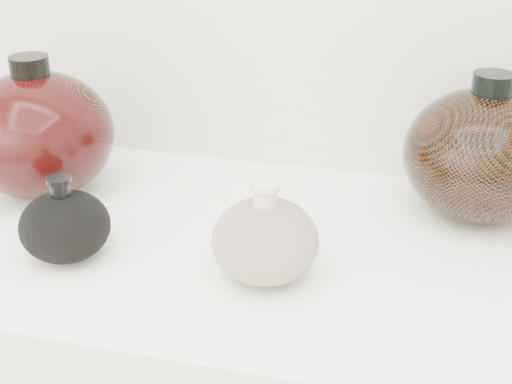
% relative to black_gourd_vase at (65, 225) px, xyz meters
% --- Properties ---
extents(black_gourd_vase, '(0.13, 0.13, 0.11)m').
position_rel_black_gourd_vase_xyz_m(black_gourd_vase, '(0.00, 0.00, 0.00)').
color(black_gourd_vase, black).
rests_on(black_gourd_vase, display_counter).
extents(cream_gourd_vase, '(0.13, 0.13, 0.12)m').
position_rel_black_gourd_vase_xyz_m(cream_gourd_vase, '(0.25, 0.02, 0.01)').
color(cream_gourd_vase, beige).
rests_on(cream_gourd_vase, display_counter).
extents(left_round_pot, '(0.28, 0.28, 0.20)m').
position_rel_black_gourd_vase_xyz_m(left_round_pot, '(-0.12, 0.16, 0.05)').
color(left_round_pot, black).
rests_on(left_round_pot, display_counter).
extents(right_round_pot, '(0.26, 0.26, 0.20)m').
position_rel_black_gourd_vase_xyz_m(right_round_pot, '(0.49, 0.24, 0.05)').
color(right_round_pot, black).
rests_on(right_round_pot, display_counter).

